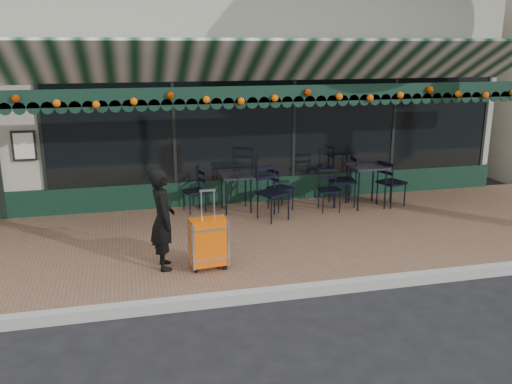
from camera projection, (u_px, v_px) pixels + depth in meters
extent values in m
plane|color=black|center=(280.00, 295.00, 7.30)|extent=(80.00, 80.00, 0.00)
cube|color=brown|center=(248.00, 240.00, 9.15)|extent=(18.00, 4.00, 0.15)
cube|color=#9E9E99|center=(282.00, 293.00, 7.20)|extent=(18.00, 0.16, 0.15)
cube|color=#A8A291|center=(197.00, 84.00, 14.20)|extent=(12.00, 8.00, 4.50)
cube|color=black|center=(284.00, 128.00, 10.86)|extent=(9.20, 0.04, 2.00)
cube|color=silver|center=(24.00, 146.00, 9.76)|extent=(0.42, 0.04, 0.55)
cube|color=black|center=(240.00, 95.00, 9.01)|extent=(12.00, 0.03, 0.28)
cylinder|color=#DC5E06|center=(241.00, 96.00, 8.96)|extent=(11.60, 0.12, 0.12)
imported|color=black|center=(163.00, 219.00, 7.65)|extent=(0.38, 0.55, 1.46)
cube|color=#E75607|center=(209.00, 242.00, 7.70)|extent=(0.54, 0.34, 0.68)
cube|color=black|center=(209.00, 266.00, 7.80)|extent=(0.54, 0.34, 0.07)
cube|color=silver|center=(208.00, 205.00, 7.55)|extent=(0.23, 0.06, 0.42)
cube|color=black|center=(367.00, 166.00, 10.60)|extent=(0.68, 0.68, 0.05)
cylinder|color=black|center=(359.00, 191.00, 10.38)|extent=(0.03, 0.03, 0.79)
cylinder|color=black|center=(385.00, 190.00, 10.51)|extent=(0.03, 0.03, 0.79)
cylinder|color=black|center=(347.00, 184.00, 10.91)|extent=(0.03, 0.03, 0.79)
cylinder|color=black|center=(373.00, 183.00, 11.04)|extent=(0.03, 0.03, 0.79)
cube|color=black|center=(236.00, 176.00, 10.34)|extent=(0.57, 0.57, 0.04)
cylinder|color=black|center=(226.00, 198.00, 10.16)|extent=(0.03, 0.03, 0.67)
cylinder|color=black|center=(251.00, 196.00, 10.26)|extent=(0.03, 0.03, 0.67)
cylinder|color=black|center=(222.00, 191.00, 10.60)|extent=(0.03, 0.03, 0.67)
cylinder|color=black|center=(245.00, 190.00, 10.71)|extent=(0.03, 0.03, 0.67)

